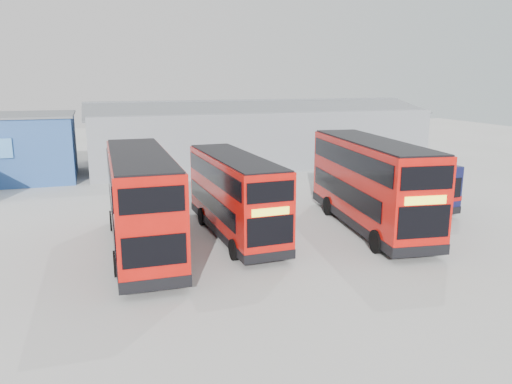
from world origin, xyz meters
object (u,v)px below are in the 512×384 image
double_decker_centre (235,197)px  single_decker_blue (382,178)px  double_decker_right (370,185)px  maintenance_shed (255,135)px  double_decker_left (141,203)px

double_decker_centre → single_decker_blue: 11.98m
double_decker_right → single_decker_blue: 6.64m
double_decker_centre → maintenance_shed: bearing=67.6°
double_decker_left → double_decker_right: (11.83, 0.09, 0.05)m
double_decker_left → double_decker_centre: size_ratio=1.12×
maintenance_shed → double_decker_left: maintenance_shed is taller
maintenance_shed → double_decker_centre: (-7.97, -21.43, -0.56)m
double_decker_centre → double_decker_right: bearing=-9.0°
single_decker_blue → double_decker_left: bearing=12.6°
double_decker_centre → single_decker_blue: double_decker_centre is taller
double_decker_left → double_decker_centre: (4.68, 0.97, -0.25)m
single_decker_blue → double_decker_right: bearing=46.6°
double_decker_left → double_decker_right: double_decker_right is taller
maintenance_shed → double_decker_right: (-0.82, -22.31, -0.26)m
double_decker_right → double_decker_centre: bearing=179.9°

